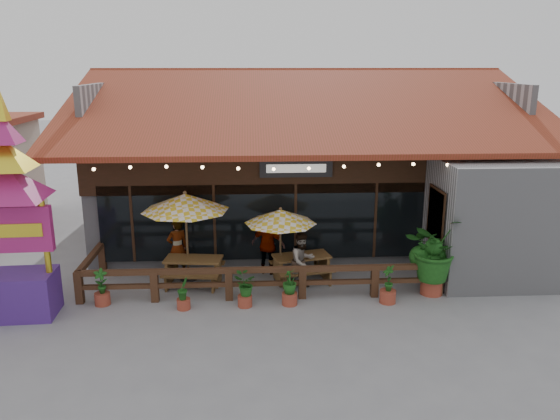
{
  "coord_description": "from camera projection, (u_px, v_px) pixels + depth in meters",
  "views": [
    {
      "loc": [
        -1.88,
        -14.32,
        6.23
      ],
      "look_at": [
        -1.0,
        1.5,
        1.98
      ],
      "focal_mm": 35.0,
      "sensor_mm": 36.0,
      "label": 1
    }
  ],
  "objects": [
    {
      "name": "ground",
      "position": [
        318.0,
        290.0,
        15.52
      ],
      "size": [
        100.0,
        100.0,
        0.0
      ],
      "primitive_type": "plane",
      "color": "gray",
      "rests_on": "ground"
    },
    {
      "name": "restaurant_building",
      "position": [
        305.0,
        170.0,
        21.34
      ],
      "size": [
        15.5,
        14.73,
        6.09
      ],
      "color": "#9E9EA2",
      "rests_on": "ground"
    },
    {
      "name": "patio_railing",
      "position": [
        238.0,
        275.0,
        14.99
      ],
      "size": [
        10.0,
        2.6,
        0.92
      ],
      "color": "#4C2C1B",
      "rests_on": "ground"
    },
    {
      "name": "umbrella_left",
      "position": [
        185.0,
        203.0,
        15.68
      ],
      "size": [
        3.09,
        3.09,
        2.72
      ],
      "color": "brown",
      "rests_on": "ground"
    },
    {
      "name": "umbrella_right",
      "position": [
        281.0,
        217.0,
        15.74
      ],
      "size": [
        2.37,
        2.37,
        2.25
      ],
      "color": "brown",
      "rests_on": "ground"
    },
    {
      "name": "picnic_table_left",
      "position": [
        194.0,
        267.0,
        15.86
      ],
      "size": [
        1.8,
        1.6,
        0.79
      ],
      "color": "brown",
      "rests_on": "ground"
    },
    {
      "name": "picnic_table_right",
      "position": [
        301.0,
        263.0,
        16.1
      ],
      "size": [
        1.92,
        1.75,
        0.79
      ],
      "color": "brown",
      "rests_on": "ground"
    },
    {
      "name": "thai_sign_tower",
      "position": [
        11.0,
        190.0,
        13.14
      ],
      "size": [
        2.41,
        2.41,
        6.24
      ],
      "color": "#47217C",
      "rests_on": "ground"
    },
    {
      "name": "tropical_plant",
      "position": [
        434.0,
        250.0,
        14.95
      ],
      "size": [
        2.16,
        2.14,
        2.26
      ],
      "color": "brown",
      "rests_on": "ground"
    },
    {
      "name": "diner_a",
      "position": [
        177.0,
        248.0,
        16.38
      ],
      "size": [
        0.78,
        0.69,
        1.79
      ],
      "primitive_type": "imported",
      "rotation": [
        0.0,
        0.0,
        3.66
      ],
      "color": "#331B10",
      "rests_on": "ground"
    },
    {
      "name": "diner_b",
      "position": [
        302.0,
        261.0,
        15.43
      ],
      "size": [
        1.03,
        0.97,
        1.67
      ],
      "primitive_type": "imported",
      "rotation": [
        0.0,
        0.0,
        0.57
      ],
      "color": "#331B10",
      "rests_on": "ground"
    },
    {
      "name": "diner_c",
      "position": [
        268.0,
        245.0,
        16.53
      ],
      "size": [
        1.18,
        0.89,
        1.86
      ],
      "primitive_type": "imported",
      "rotation": [
        0.0,
        0.0,
        2.68
      ],
      "color": "#331B10",
      "rests_on": "ground"
    },
    {
      "name": "planter_a",
      "position": [
        102.0,
        290.0,
        14.49
      ],
      "size": [
        0.41,
        0.41,
        1.01
      ],
      "color": "brown",
      "rests_on": "ground"
    },
    {
      "name": "planter_b",
      "position": [
        183.0,
        295.0,
        14.24
      ],
      "size": [
        0.36,
        0.4,
        0.87
      ],
      "color": "brown",
      "rests_on": "ground"
    },
    {
      "name": "planter_c",
      "position": [
        245.0,
        288.0,
        14.36
      ],
      "size": [
        0.61,
        0.55,
        0.94
      ],
      "color": "brown",
      "rests_on": "ground"
    },
    {
      "name": "planter_d",
      "position": [
        290.0,
        288.0,
        14.48
      ],
      "size": [
        0.51,
        0.51,
        1.01
      ],
      "color": "brown",
      "rests_on": "ground"
    },
    {
      "name": "planter_e",
      "position": [
        388.0,
        287.0,
        14.61
      ],
      "size": [
        0.44,
        0.44,
        1.07
      ],
      "color": "brown",
      "rests_on": "ground"
    }
  ]
}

